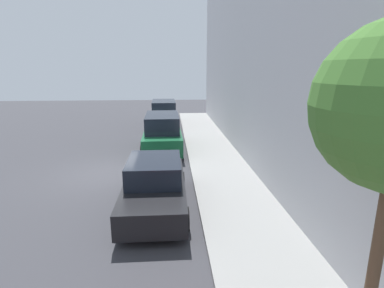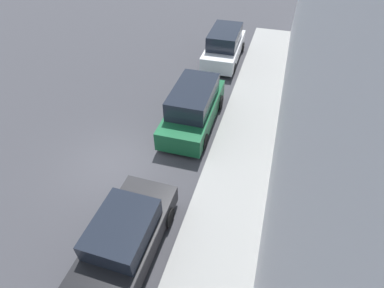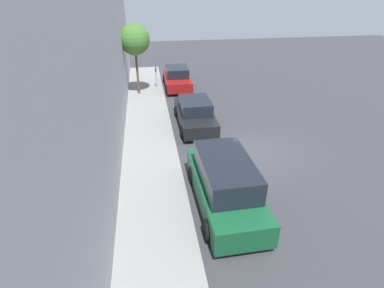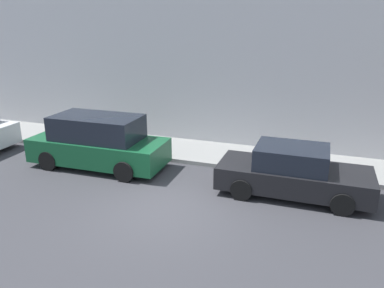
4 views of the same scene
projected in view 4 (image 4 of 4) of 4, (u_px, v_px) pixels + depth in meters
The scene contains 5 objects.
ground_plane at pixel (164, 209), 10.56m from camera, with size 60.00×60.00×0.00m, color #38383D.
sidewalk at pixel (212, 153), 14.80m from camera, with size 2.52×32.00×0.15m.
building_facade at pixel (230, 14), 15.18m from camera, with size 2.00×32.00×10.67m.
parked_sedan_second at pixel (293, 173), 11.24m from camera, with size 1.92×4.50×1.54m.
parked_minivan_third at pixel (98, 142), 13.40m from camera, with size 2.02×4.93×1.90m.
Camera 4 is at (-8.65, -3.91, 5.05)m, focal length 35.00 mm.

